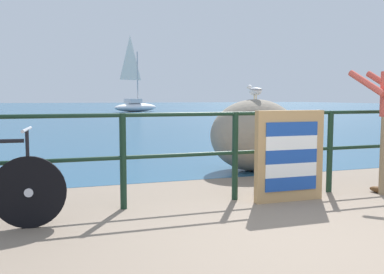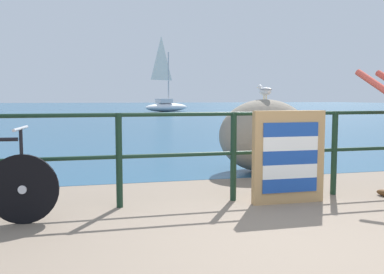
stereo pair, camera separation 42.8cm
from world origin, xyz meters
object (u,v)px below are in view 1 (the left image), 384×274
sailboat (135,103)px  seagull (255,91)px  breakwater_boulder_main (255,135)px  folded_deckchair_stack (289,156)px

sailboat → seagull: bearing=-127.6°
breakwater_boulder_main → seagull: size_ratio=4.38×
breakwater_boulder_main → sailboat: sailboat is taller
folded_deckchair_stack → breakwater_boulder_main: bearing=74.0°
folded_deckchair_stack → sailboat: (4.20, 30.64, 0.19)m
folded_deckchair_stack → sailboat: 30.93m
breakwater_boulder_main → sailboat: size_ratio=0.24×
folded_deckchair_stack → breakwater_boulder_main: (0.56, 1.97, 0.06)m
seagull → sailboat: sailboat is taller
breakwater_boulder_main → seagull: bearing=72.1°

